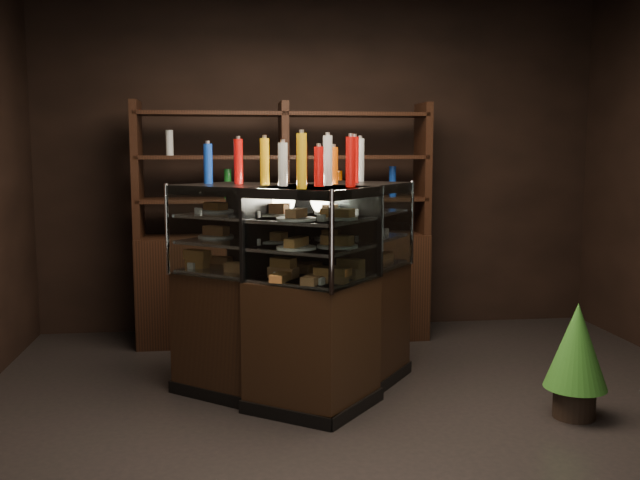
# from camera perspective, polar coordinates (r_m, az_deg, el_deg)

# --- Properties ---
(ground) EXTENTS (5.00, 5.00, 0.00)m
(ground) POSITION_cam_1_polar(r_m,az_deg,el_deg) (4.27, 4.72, -14.93)
(ground) COLOR black
(ground) RESTS_ON ground
(room_shell) EXTENTS (5.02, 5.02, 3.01)m
(room_shell) POSITION_cam_1_polar(r_m,az_deg,el_deg) (3.97, 5.01, 12.02)
(room_shell) COLOR black
(room_shell) RESTS_ON ground
(display_case) EXTENTS (1.72, 1.41, 1.39)m
(display_case) POSITION_cam_1_polar(r_m,az_deg,el_deg) (4.71, -1.32, -6.79)
(display_case) COLOR black
(display_case) RESTS_ON ground
(food_display) EXTENTS (1.33, 1.05, 0.43)m
(food_display) POSITION_cam_1_polar(r_m,az_deg,el_deg) (4.60, -1.33, 0.35)
(food_display) COLOR #D3924B
(food_display) RESTS_ON display_case
(bottles_top) EXTENTS (1.16, 0.91, 0.30)m
(bottles_top) POSITION_cam_1_polar(r_m,az_deg,el_deg) (4.57, -1.36, 6.20)
(bottles_top) COLOR #B20C0A
(bottles_top) RESTS_ON display_case
(potted_conifer) EXTENTS (0.37, 0.37, 0.80)m
(potted_conifer) POSITION_cam_1_polar(r_m,az_deg,el_deg) (4.57, 19.86, -7.82)
(potted_conifer) COLOR black
(potted_conifer) RESTS_ON ground
(back_shelving) EXTENTS (2.44, 0.44, 2.00)m
(back_shelving) POSITION_cam_1_polar(r_m,az_deg,el_deg) (6.02, -2.86, -2.40)
(back_shelving) COLOR black
(back_shelving) RESTS_ON ground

